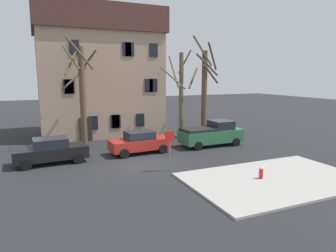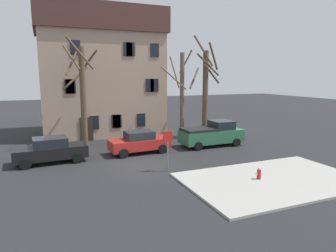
% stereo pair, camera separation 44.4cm
% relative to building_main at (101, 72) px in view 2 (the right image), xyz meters
% --- Properties ---
extents(ground_plane, '(120.00, 120.00, 0.00)m').
position_rel_building_main_xyz_m(ground_plane, '(0.05, -12.29, -6.07)').
color(ground_plane, '#262628').
extents(sidewalk_slab, '(9.72, 6.13, 0.12)m').
position_rel_building_main_xyz_m(sidewalk_slab, '(5.93, -18.10, -6.01)').
color(sidewalk_slab, '#A8A59E').
rests_on(sidewalk_slab, ground_plane).
extents(building_main, '(11.70, 7.81, 11.93)m').
position_rel_building_main_xyz_m(building_main, '(0.00, 0.00, 0.00)').
color(building_main, tan).
rests_on(building_main, ground_plane).
extents(tree_bare_near, '(2.80, 2.84, 8.54)m').
position_rel_building_main_xyz_m(tree_bare_near, '(-2.55, -5.95, -1.65)').
color(tree_bare_near, brown).
rests_on(tree_bare_near, ground_plane).
extents(tree_bare_mid, '(2.81, 2.80, 7.99)m').
position_rel_building_main_xyz_m(tree_bare_mid, '(6.16, -5.69, -1.94)').
color(tree_bare_mid, brown).
rests_on(tree_bare_mid, ground_plane).
extents(tree_bare_far, '(2.79, 2.96, 9.22)m').
position_rel_building_main_xyz_m(tree_bare_far, '(8.43, -6.02, -1.62)').
color(tree_bare_far, brown).
rests_on(tree_bare_far, ground_plane).
extents(car_black_sedan, '(4.70, 2.30, 1.68)m').
position_rel_building_main_xyz_m(car_black_sedan, '(-5.19, -9.63, -5.22)').
color(car_black_sedan, black).
rests_on(car_black_sedan, ground_plane).
extents(car_red_sedan, '(4.49, 2.14, 1.65)m').
position_rel_building_main_xyz_m(car_red_sedan, '(0.97, -9.49, -5.24)').
color(car_red_sedan, '#AD231E').
rests_on(car_red_sedan, ground_plane).
extents(pickup_truck_green, '(5.18, 2.30, 2.03)m').
position_rel_building_main_xyz_m(pickup_truck_green, '(7.18, -9.46, -5.08)').
color(pickup_truck_green, '#2D6B42').
rests_on(pickup_truck_green, ground_plane).
extents(fire_hydrant, '(0.42, 0.22, 0.68)m').
position_rel_building_main_xyz_m(fire_hydrant, '(5.18, -17.82, -5.60)').
color(fire_hydrant, red).
rests_on(fire_hydrant, sidewalk_slab).
extents(street_sign_pole, '(0.76, 0.07, 2.49)m').
position_rel_building_main_xyz_m(street_sign_pole, '(1.25, -14.30, -4.31)').
color(street_sign_pole, slate).
rests_on(street_sign_pole, ground_plane).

